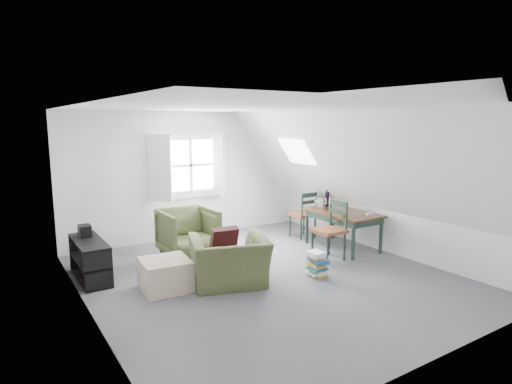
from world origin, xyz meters
TOP-DOWN VIEW (x-y plane):
  - floor at (0.00, 0.00)m, footprint 5.50×5.50m
  - ceiling at (0.00, 0.00)m, footprint 5.50×5.50m
  - wall_back at (0.00, 2.75)m, footprint 5.00×0.00m
  - wall_front at (0.00, -2.75)m, footprint 5.00×0.00m
  - wall_left at (-2.50, 0.00)m, footprint 0.00×5.50m
  - wall_right at (2.50, 0.00)m, footprint 0.00×5.50m
  - slope_left at (-1.55, 0.00)m, footprint 3.19×5.50m
  - slope_right at (1.55, 0.00)m, footprint 3.19×5.50m
  - dormer_window at (0.00, 2.68)m, footprint 1.71×0.35m
  - skylight at (1.55, 1.30)m, footprint 0.35×0.75m
  - armchair_near at (-0.62, 0.06)m, footprint 1.29×1.21m
  - armchair_far at (-0.55, 1.63)m, footprint 0.89×0.92m
  - throw_pillow at (-0.62, 0.21)m, footprint 0.41×0.27m
  - ottoman at (-1.45, 0.37)m, footprint 0.69×0.69m
  - dining_table at (2.00, 0.50)m, footprint 0.82×1.36m
  - demijohn at (1.85, 0.95)m, footprint 0.24×0.24m
  - vase_twigs at (2.10, 1.05)m, footprint 0.09×0.10m
  - cup at (1.75, 0.20)m, footprint 0.11×0.11m
  - paper_box at (2.20, 0.05)m, footprint 0.12×0.09m
  - dining_chair_far at (1.86, 1.44)m, footprint 0.44×0.44m
  - dining_chair_near at (1.38, 0.14)m, footprint 0.47×0.47m
  - media_shelf at (-2.24, 1.33)m, footprint 0.38×1.14m
  - electronics_box at (-2.24, 1.62)m, footprint 0.18×0.24m
  - magazine_stack at (0.66, -0.36)m, footprint 0.28×0.33m

SIDE VIEW (x-z plane):
  - floor at x=0.00m, z-range 0.00..0.00m
  - armchair_near at x=-0.62m, z-range -0.34..0.34m
  - armchair_far at x=-0.55m, z-range -0.41..0.41m
  - magazine_stack at x=0.66m, z-range 0.00..0.38m
  - ottoman at x=-1.45m, z-range 0.00..0.43m
  - media_shelf at x=-2.24m, z-range -0.03..0.56m
  - dining_chair_far at x=1.86m, z-range 0.02..0.96m
  - dining_chair_near at x=1.38m, z-range 0.02..1.02m
  - dining_table at x=2.00m, z-range 0.25..0.93m
  - throw_pillow at x=-0.62m, z-range 0.41..0.82m
  - electronics_box at x=-2.24m, z-range 0.57..0.76m
  - cup at x=1.75m, z-range 0.64..0.73m
  - paper_box at x=2.20m, z-range 0.68..0.72m
  - demijohn at x=1.85m, z-range 0.65..0.99m
  - vase_twigs at x=2.10m, z-range 0.49..1.18m
  - wall_back at x=0.00m, z-range -1.25..3.75m
  - wall_front at x=0.00m, z-range -1.25..3.75m
  - wall_left at x=-2.50m, z-range -1.50..4.00m
  - wall_right at x=2.50m, z-range -1.50..4.00m
  - dormer_window at x=0.00m, z-range 0.80..2.10m
  - skylight at x=1.55m, z-range 1.51..1.98m
  - slope_left at x=-1.55m, z-range -0.47..4.02m
  - slope_right at x=1.55m, z-range -0.47..4.02m
  - ceiling at x=0.00m, z-range 2.50..2.50m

